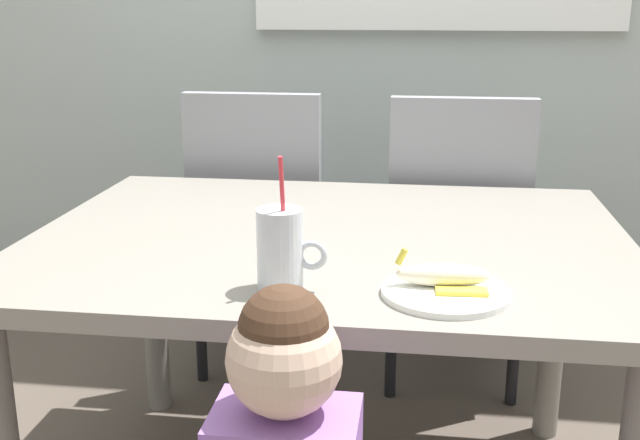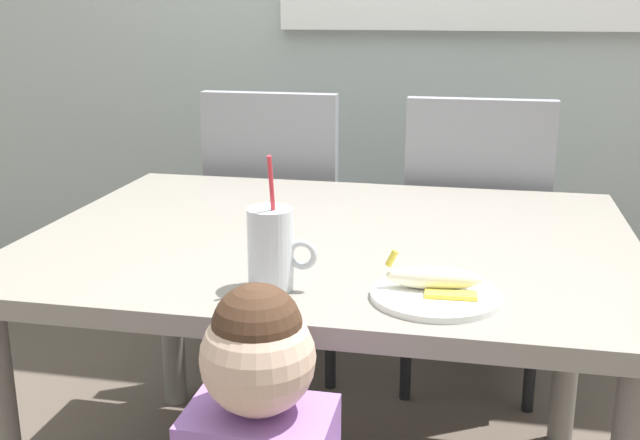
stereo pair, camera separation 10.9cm
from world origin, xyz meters
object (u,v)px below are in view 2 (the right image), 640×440
at_px(milk_cup, 272,253).
at_px(peeled_banana, 435,279).
at_px(dining_chair_left, 280,217).
at_px(dining_chair_right, 475,230).
at_px(snack_plate, 435,295).
at_px(dining_table, 332,272).

distance_m(milk_cup, peeled_banana, 0.30).
distance_m(dining_chair_left, peeled_banana, 1.22).
relative_size(dining_chair_left, milk_cup, 3.82).
height_order(dining_chair_left, dining_chair_right, same).
bearing_deg(dining_chair_right, dining_chair_left, -2.25).
relative_size(snack_plate, peeled_banana, 1.33).
xyz_separation_m(milk_cup, peeled_banana, (0.29, 0.02, -0.04)).
bearing_deg(milk_cup, dining_chair_right, 71.22).
bearing_deg(snack_plate, dining_table, 125.68).
bearing_deg(dining_table, dining_chair_right, 65.72).
height_order(milk_cup, peeled_banana, milk_cup).
height_order(milk_cup, snack_plate, milk_cup).
xyz_separation_m(dining_chair_left, peeled_banana, (0.56, -1.06, 0.21)).
bearing_deg(milk_cup, snack_plate, 1.54).
bearing_deg(dining_chair_left, milk_cup, 103.97).
bearing_deg(dining_chair_left, peeled_banana, 117.94).
bearing_deg(dining_chair_right, milk_cup, 71.22).
bearing_deg(peeled_banana, milk_cup, -175.50).
bearing_deg(peeled_banana, dining_table, 126.59).
height_order(dining_chair_left, milk_cup, milk_cup).
bearing_deg(dining_table, milk_cup, -97.01).
distance_m(milk_cup, snack_plate, 0.30).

